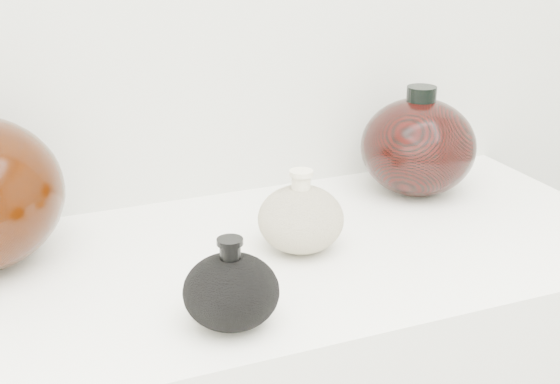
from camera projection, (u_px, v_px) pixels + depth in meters
name	position (u px, v px, depth m)	size (l,w,h in m)	color
black_gourd_vase	(231.00, 291.00, 0.91)	(0.12, 0.12, 0.11)	black
cream_gourd_vase	(301.00, 218.00, 1.11)	(0.14, 0.14, 0.12)	beige
right_round_pot	(418.00, 146.00, 1.31)	(0.20, 0.20, 0.19)	black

